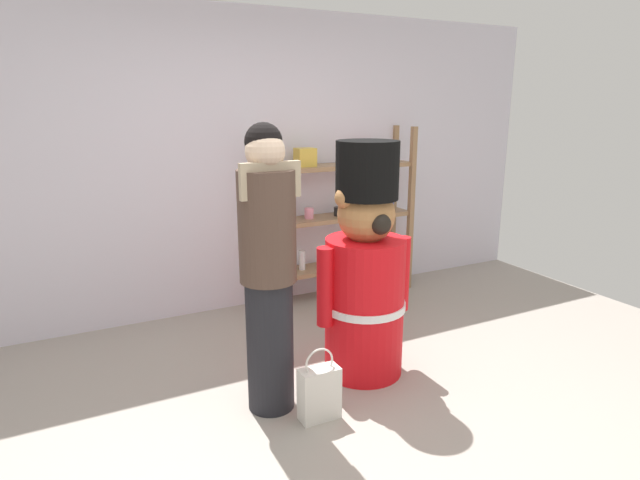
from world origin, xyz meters
TOP-DOWN VIEW (x-y plane):
  - ground_plane at (0.00, 0.00)m, footprint 6.40×6.40m
  - back_wall at (0.00, 2.20)m, footprint 6.40×0.12m
  - merchandise_shelf at (0.92, 1.98)m, footprint 1.52×0.35m
  - teddy_bear_guard at (0.35, 0.57)m, footprint 0.71×0.55m
  - person_shopper at (-0.38, 0.45)m, footprint 0.35×0.33m
  - shopping_bag at (-0.18, 0.19)m, footprint 0.24×0.12m

SIDE VIEW (x-z plane):
  - ground_plane at x=0.00m, z-range 0.00..0.00m
  - shopping_bag at x=-0.18m, z-range -0.06..0.39m
  - teddy_bear_guard at x=0.35m, z-range -0.08..1.50m
  - merchandise_shelf at x=0.92m, z-range 0.01..1.61m
  - person_shopper at x=-0.38m, z-range 0.04..1.76m
  - back_wall at x=0.00m, z-range 0.00..2.60m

